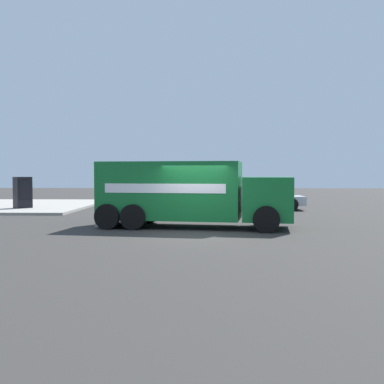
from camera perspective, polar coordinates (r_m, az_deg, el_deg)
The scene contains 5 objects.
ground_plane at distance 16.03m, azimuth 0.18°, elevation -5.48°, with size 100.00×100.00×0.00m, color #33302D.
sidewalk_corner_far at distance 31.80m, azimuth -23.15°, elevation -1.62°, with size 11.82×11.82×0.14m, color #9E998E.
delivery_truck at distance 18.07m, azimuth -0.40°, elevation -0.10°, with size 3.77×7.99×2.67m.
pickup_silver at distance 27.21m, azimuth 8.61°, elevation -0.72°, with size 2.29×5.22×1.38m.
vending_machine_red at distance 28.27m, azimuth -20.93°, elevation -0.04°, with size 1.16×1.17×1.85m.
Camera 1 is at (-15.87, -0.41, 2.20)m, focal length 41.51 mm.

